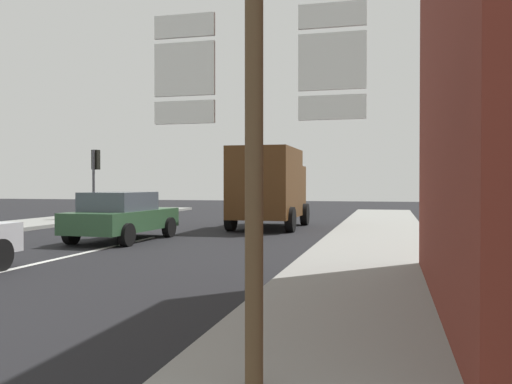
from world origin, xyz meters
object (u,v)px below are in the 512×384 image
object	(u,v)px
sedan_far	(122,216)
route_sign_post	(255,158)
delivery_truck	(269,186)
traffic_light_far_left	(95,168)

from	to	relation	value
sedan_far	route_sign_post	bearing A→B (deg)	-57.91
sedan_far	route_sign_post	world-z (taller)	route_sign_post
delivery_truck	sedan_far	bearing A→B (deg)	-120.75
route_sign_post	sedan_far	bearing A→B (deg)	122.09
sedan_far	traffic_light_far_left	bearing A→B (deg)	125.17
route_sign_post	traffic_light_far_left	bearing A→B (deg)	123.38
sedan_far	traffic_light_far_left	size ratio (longest dim) A/B	1.30
delivery_truck	traffic_light_far_left	xyz separation A→B (m)	(-8.58, 1.95, 0.77)
delivery_truck	route_sign_post	size ratio (longest dim) A/B	1.56
route_sign_post	traffic_light_far_left	world-z (taller)	traffic_light_far_left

